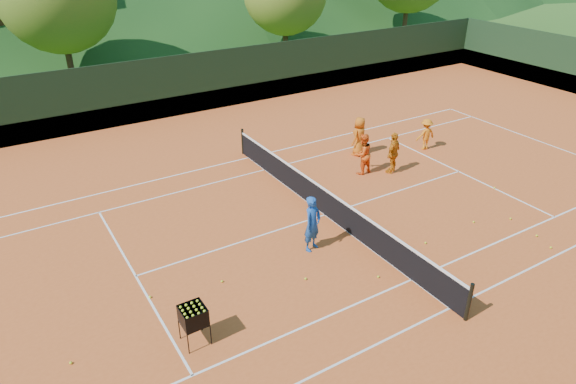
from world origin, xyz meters
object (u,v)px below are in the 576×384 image
student_b (393,153)px  ball_hopper (193,317)px  coach (312,224)px  student_d (426,134)px  student_c (359,136)px  student_a (363,154)px  tennis_net (326,202)px

student_b → ball_hopper: (-10.06, -4.55, -0.07)m
coach → student_d: 9.17m
coach → student_d: bearing=3.0°
student_c → ball_hopper: 11.97m
student_b → student_d: bearing=175.9°
student_c → ball_hopper: bearing=11.6°
coach → student_a: bearing=14.8°
student_b → student_c: size_ratio=1.00×
coach → student_c: size_ratio=1.06×
coach → student_b: 6.26m
coach → student_a: (4.55, 3.32, -0.07)m
student_c → student_d: 2.97m
student_c → tennis_net: 5.29m
student_b → student_c: student_b is taller
student_d → tennis_net: size_ratio=0.11×
student_c → student_d: bearing=138.5°
student_a → tennis_net: student_a is taller
student_a → ball_hopper: student_a is taller
coach → ball_hopper: coach is taller
student_d → ball_hopper: (-12.80, -5.55, 0.07)m
student_a → student_b: bearing=148.5°
student_a → student_b: (1.05, -0.55, 0.02)m
student_b → tennis_net: (-4.12, -1.35, -0.32)m
student_a → student_c: size_ratio=0.98×
student_c → tennis_net: bearing=18.0°
coach → student_c: (5.56, 4.79, -0.05)m
student_c → tennis_net: size_ratio=0.14×
student_b → tennis_net: bearing=-6.1°
coach → tennis_net: bearing=22.4°
ball_hopper → student_b: bearing=24.3°
student_a → tennis_net: bearing=27.9°
coach → student_b: (5.61, 2.77, -0.05)m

